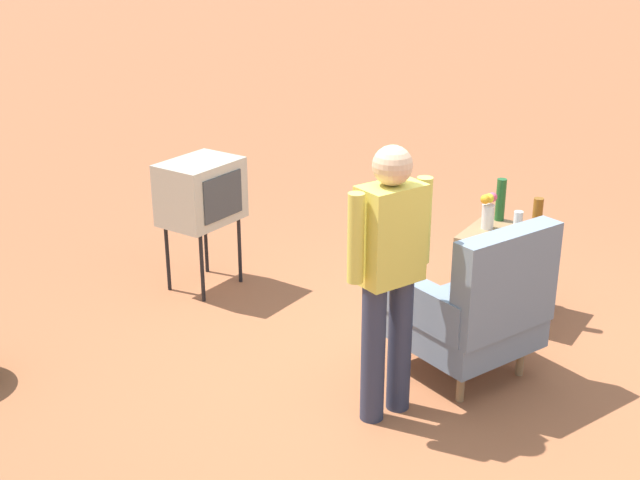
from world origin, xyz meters
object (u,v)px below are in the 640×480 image
(armchair, at_px, (476,306))
(bottle_short_clear, at_px, (518,225))
(person_standing, at_px, (389,268))
(bottle_tall_amber, at_px, (537,219))
(tv_on_stand, at_px, (201,192))
(bottle_wine_green, at_px, (501,200))
(flower_vase, at_px, (488,209))
(side_table, at_px, (504,245))

(armchair, bearing_deg, bottle_short_clear, -174.70)
(armchair, height_order, bottle_short_clear, armchair)
(person_standing, distance_m, bottle_short_clear, 1.61)
(person_standing, bearing_deg, bottle_tall_amber, 169.48)
(armchair, xyz_separation_m, person_standing, (0.66, -0.28, 0.44))
(tv_on_stand, relative_size, bottle_short_clear, 5.15)
(armchair, bearing_deg, tv_on_stand, -94.63)
(bottle_wine_green, height_order, bottle_tall_amber, bottle_wine_green)
(armchair, relative_size, person_standing, 0.65)
(bottle_wine_green, xyz_separation_m, bottle_tall_amber, (0.23, 0.36, -0.01))
(tv_on_stand, distance_m, bottle_tall_amber, 2.50)
(armchair, relative_size, tv_on_stand, 1.03)
(armchair, bearing_deg, flower_vase, -161.30)
(side_table, height_order, flower_vase, flower_vase)
(armchair, relative_size, flower_vase, 4.00)
(side_table, relative_size, bottle_wine_green, 1.97)
(bottle_tall_amber, relative_size, bottle_short_clear, 1.50)
(side_table, height_order, bottle_short_clear, bottle_short_clear)
(side_table, relative_size, bottle_tall_amber, 2.11)
(tv_on_stand, xyz_separation_m, flower_vase, (-0.81, 2.00, -0.00))
(bottle_wine_green, height_order, bottle_short_clear, bottle_wine_green)
(armchair, xyz_separation_m, side_table, (-0.98, -0.19, 0.04))
(bottle_short_clear, bearing_deg, person_standing, -6.88)
(tv_on_stand, height_order, person_standing, person_standing)
(person_standing, relative_size, bottle_tall_amber, 5.47)
(bottle_tall_amber, bearing_deg, bottle_short_clear, -61.64)
(bottle_wine_green, xyz_separation_m, flower_vase, (0.21, -0.01, -0.01))
(bottle_wine_green, bearing_deg, person_standing, 1.54)
(side_table, relative_size, tv_on_stand, 0.61)
(flower_vase, bearing_deg, bottle_tall_amber, 87.28)
(bottle_wine_green, xyz_separation_m, bottle_short_clear, (0.29, 0.24, -0.06))
(side_table, xyz_separation_m, tv_on_stand, (0.79, -2.16, 0.24))
(bottle_short_clear, distance_m, flower_vase, 0.27)
(side_table, bearing_deg, bottle_short_clear, 61.71)
(armchair, bearing_deg, bottle_wine_green, -164.92)
(bottle_tall_amber, distance_m, flower_vase, 0.37)
(tv_on_stand, relative_size, bottle_tall_amber, 3.43)
(person_standing, distance_m, flower_vase, 1.68)
(side_table, height_order, tv_on_stand, tv_on_stand)
(person_standing, xyz_separation_m, bottle_short_clear, (-1.59, 0.19, -0.21))
(tv_on_stand, xyz_separation_m, bottle_short_clear, (-0.73, 2.26, -0.05))
(tv_on_stand, relative_size, bottle_wine_green, 3.22)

